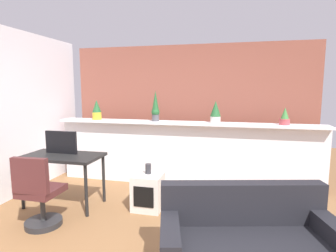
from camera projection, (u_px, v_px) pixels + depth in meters
ground_plane at (150, 248)px, 2.91m from camera, size 12.00×12.00×0.00m
divider_wall at (184, 155)px, 4.76m from camera, size 4.54×0.16×1.09m
plant_shelf at (184, 123)px, 4.65m from camera, size 4.54×0.34×0.04m
brick_wall_behind at (190, 112)px, 5.25m from camera, size 4.54×0.10×2.50m
potted_plant_0 at (97, 110)px, 4.96m from camera, size 0.16×0.16×0.36m
potted_plant_1 at (155, 107)px, 4.72m from camera, size 0.14×0.14×0.53m
potted_plant_2 at (216, 112)px, 4.50m from camera, size 0.17×0.17×0.36m
potted_plant_3 at (285, 117)px, 4.25m from camera, size 0.15×0.15×0.27m
desk at (63, 161)px, 3.92m from camera, size 1.10×0.60×0.75m
tv_monitor at (61, 142)px, 3.98m from camera, size 0.49×0.04×0.33m
office_chair at (39, 197)px, 3.30m from camera, size 0.45×0.46×0.91m
side_cube_shelf at (148, 192)px, 3.85m from camera, size 0.40×0.41×0.50m
vase_on_shelf at (148, 169)px, 3.85m from camera, size 0.08×0.08×0.14m
couch at (249, 248)px, 2.42m from camera, size 1.70×1.12×0.80m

